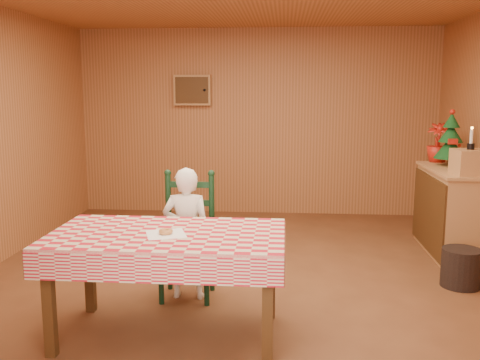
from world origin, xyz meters
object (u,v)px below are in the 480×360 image
Objects in this scene: seated_child at (187,233)px; storage_bin at (461,268)px; dining_table at (168,244)px; christmas_tree at (451,140)px; shelf_unit at (452,211)px; crate at (470,162)px; ladder_chair at (188,238)px.

seated_child reaches higher than storage_bin.
dining_table is 3.62m from christmas_tree.
christmas_tree reaches higher than shelf_unit.
dining_table is 3.20m from crate.
christmas_tree is (2.63, 2.44, 0.52)m from dining_table.
shelf_unit reaches higher than storage_bin.
christmas_tree is at bearing -146.97° from seated_child.
shelf_unit is (2.62, 2.19, -0.22)m from dining_table.
ladder_chair is 3.10× the size of storage_bin.
dining_table is at bearing -137.14° from christmas_tree.
storage_bin is at bearing -101.47° from shelf_unit.
ladder_chair is 2.97m from shelf_unit.
seated_child is (0.00, 0.73, -0.13)m from dining_table.
christmas_tree reaches higher than storage_bin.
shelf_unit is at bearing 39.88° from dining_table.
crate is (2.63, 1.06, 0.49)m from seated_child.
dining_table is 3.42m from shelf_unit.
storage_bin is (2.41, 1.18, -0.51)m from dining_table.
seated_child is at bearing -150.88° from shelf_unit.
seated_child reaches higher than shelf_unit.
seated_child is 3.00m from shelf_unit.
shelf_unit is at bearing -91.98° from christmas_tree.
shelf_unit is at bearing 91.23° from crate.
storage_bin is (-0.20, -1.01, -0.29)m from shelf_unit.
crate is 1.09m from storage_bin.
seated_child reaches higher than dining_table.
christmas_tree reaches higher than seated_child.
ladder_chair is at bearing -151.84° from shelf_unit.
christmas_tree is at bearing 42.86° from dining_table.
storage_bin is at bearing 26.03° from dining_table.
christmas_tree reaches higher than crate.
crate is at bearing 20.87° from ladder_chair.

